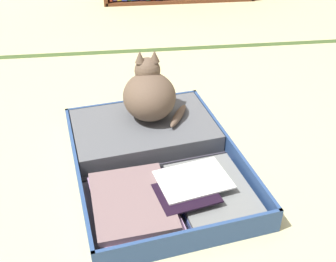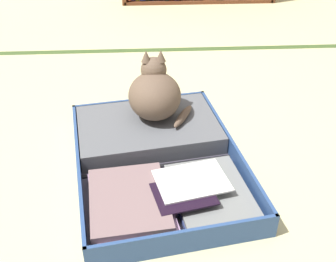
# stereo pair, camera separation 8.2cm
# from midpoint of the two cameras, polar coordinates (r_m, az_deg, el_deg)

# --- Properties ---
(ground_plane) EXTENTS (10.00, 10.00, 0.00)m
(ground_plane) POSITION_cam_midpoint_polar(r_m,az_deg,el_deg) (1.52, -3.79, -7.77)
(ground_plane) COLOR #C6C18C
(tatami_border) EXTENTS (4.80, 0.05, 0.00)m
(tatami_border) POSITION_cam_midpoint_polar(r_m,az_deg,el_deg) (2.57, -3.80, 10.80)
(tatami_border) COLOR #3B5428
(tatami_border) RESTS_ON ground_plane
(open_suitcase) EXTENTS (0.71, 0.89, 0.09)m
(open_suitcase) POSITION_cam_midpoint_polar(r_m,az_deg,el_deg) (1.61, -0.44, -3.25)
(open_suitcase) COLOR navy
(open_suitcase) RESTS_ON ground_plane
(black_cat) EXTENTS (0.27, 0.25, 0.27)m
(black_cat) POSITION_cam_midpoint_polar(r_m,az_deg,el_deg) (1.70, -0.39, 5.08)
(black_cat) COLOR brown
(black_cat) RESTS_ON open_suitcase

